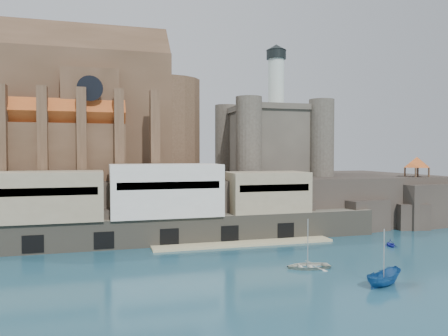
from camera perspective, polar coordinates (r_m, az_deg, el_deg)
name	(u,v)px	position (r m, az deg, el deg)	size (l,w,h in m)	color
ground	(276,275)	(55.10, 6.80, -13.72)	(300.00, 300.00, 0.00)	navy
promontory	(201,201)	(91.12, -2.97, -4.29)	(100.00, 36.00, 10.00)	black
quay	(165,206)	(73.23, -7.74, -4.95)	(70.00, 12.00, 13.05)	#6A6555
church	(80,116)	(91.07, -18.30, 6.45)	(47.00, 25.93, 30.51)	#4E3624
castle_keep	(271,137)	(97.20, 6.19, 4.00)	(21.20, 21.20, 29.30)	#474238
rock_outcrop	(417,206)	(98.09, 23.87, -4.55)	(14.50, 10.50, 8.70)	black
pavilion	(417,163)	(97.63, 23.88, 0.55)	(6.40, 6.40, 5.40)	#4E3624
boat_2	(384,286)	(53.73, 20.12, -14.23)	(2.09, 2.14, 5.55)	#184C89
boat_6	(308,268)	(58.85, 10.87, -12.71)	(4.13, 1.20, 5.78)	silver
boat_7	(390,246)	(75.38, 20.92, -9.54)	(2.39, 1.46, 2.77)	#1E269E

